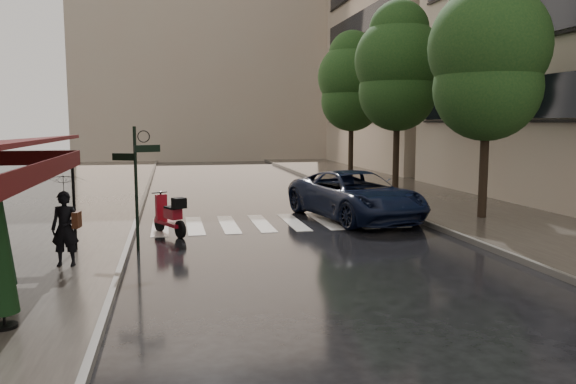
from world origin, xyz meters
name	(u,v)px	position (x,y,z in m)	size (l,w,h in m)	color
ground	(190,278)	(0.00, 0.00, 0.00)	(120.00, 120.00, 0.00)	black
sidewalk_near	(65,202)	(-4.50, 12.00, 0.06)	(6.00, 60.00, 0.12)	#38332D
sidewalk_far	(411,193)	(10.25, 12.00, 0.06)	(5.50, 60.00, 0.12)	#38332D
curb_near	(144,199)	(-1.45, 12.00, 0.07)	(0.12, 60.00, 0.16)	#595651
curb_far	(352,194)	(7.45, 12.00, 0.07)	(0.12, 60.00, 0.16)	#595651
crosswalk	(277,223)	(2.98, 6.00, 0.01)	(7.85, 3.20, 0.01)	silver
signpost	(136,177)	(-1.19, 3.00, 1.83)	(1.17, 0.29, 3.10)	black
haussmann_far	(414,35)	(16.50, 26.00, 9.25)	(8.00, 16.00, 18.50)	tan
backdrop_building	(207,42)	(3.00, 38.00, 10.00)	(22.00, 6.00, 20.00)	tan
tree_near	(488,55)	(9.60, 5.00, 5.32)	(3.80, 3.80, 7.99)	black
tree_mid	(398,67)	(9.50, 12.00, 5.59)	(3.80, 3.80, 8.34)	black
tree_far	(352,82)	(9.70, 19.00, 5.46)	(3.80, 3.80, 8.16)	black
pedestrian_with_umbrella	(64,191)	(-2.59, 1.14, 1.74)	(1.09, 1.11, 2.43)	black
scooter	(170,216)	(-0.39, 4.68, 0.55)	(0.99, 1.65, 1.18)	black
parked_car	(355,195)	(5.65, 6.18, 0.80)	(2.64, 5.73, 1.59)	black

